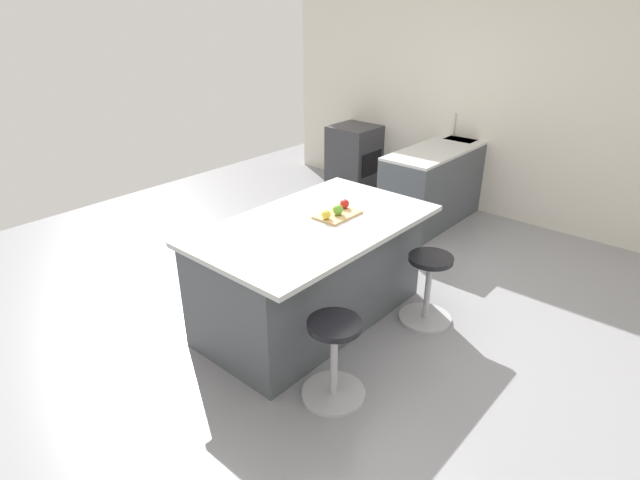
{
  "coord_description": "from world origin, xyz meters",
  "views": [
    {
      "loc": [
        3.1,
        2.51,
        2.48
      ],
      "look_at": [
        0.37,
        0.13,
        0.76
      ],
      "focal_mm": 28.98,
      "sensor_mm": 36.0,
      "label": 1
    }
  ],
  "objects_px": {
    "stool_middle": "(334,362)",
    "apple_red": "(345,204)",
    "stool_by_window": "(428,291)",
    "apple_green": "(338,210)",
    "apple_yellow": "(326,214)",
    "oven_range": "(354,156)",
    "kitchen_island": "(311,271)",
    "cutting_board": "(337,215)"
  },
  "relations": [
    {
      "from": "stool_by_window",
      "to": "apple_red",
      "type": "bearing_deg",
      "value": -69.19
    },
    {
      "from": "cutting_board",
      "to": "apple_red",
      "type": "height_order",
      "value": "apple_red"
    },
    {
      "from": "cutting_board",
      "to": "apple_green",
      "type": "xyz_separation_m",
      "value": [
        0.02,
        0.02,
        0.05
      ]
    },
    {
      "from": "stool_by_window",
      "to": "apple_green",
      "type": "height_order",
      "value": "apple_green"
    },
    {
      "from": "stool_middle",
      "to": "apple_red",
      "type": "height_order",
      "value": "apple_red"
    },
    {
      "from": "oven_range",
      "to": "apple_red",
      "type": "bearing_deg",
      "value": 35.92
    },
    {
      "from": "stool_by_window",
      "to": "oven_range",
      "type": "bearing_deg",
      "value": -132.19
    },
    {
      "from": "oven_range",
      "to": "stool_by_window",
      "type": "relative_size",
      "value": 1.43
    },
    {
      "from": "oven_range",
      "to": "cutting_board",
      "type": "bearing_deg",
      "value": 35.05
    },
    {
      "from": "stool_by_window",
      "to": "apple_red",
      "type": "height_order",
      "value": "apple_red"
    },
    {
      "from": "stool_by_window",
      "to": "apple_yellow",
      "type": "xyz_separation_m",
      "value": [
        0.53,
        -0.65,
        0.67
      ]
    },
    {
      "from": "stool_middle",
      "to": "stool_by_window",
      "type": "bearing_deg",
      "value": 180.0
    },
    {
      "from": "stool_middle",
      "to": "apple_green",
      "type": "height_order",
      "value": "apple_green"
    },
    {
      "from": "stool_middle",
      "to": "apple_green",
      "type": "xyz_separation_m",
      "value": [
        -0.81,
        -0.64,
        0.67
      ]
    },
    {
      "from": "apple_green",
      "to": "stool_by_window",
      "type": "bearing_deg",
      "value": 122.38
    },
    {
      "from": "oven_range",
      "to": "cutting_board",
      "type": "relative_size",
      "value": 2.39
    },
    {
      "from": "kitchen_island",
      "to": "apple_yellow",
      "type": "bearing_deg",
      "value": 127.96
    },
    {
      "from": "apple_yellow",
      "to": "stool_middle",
      "type": "bearing_deg",
      "value": 43.81
    },
    {
      "from": "apple_yellow",
      "to": "apple_red",
      "type": "bearing_deg",
      "value": -172.91
    },
    {
      "from": "apple_yellow",
      "to": "oven_range",
      "type": "bearing_deg",
      "value": -146.29
    },
    {
      "from": "kitchen_island",
      "to": "stool_by_window",
      "type": "relative_size",
      "value": 3.2
    },
    {
      "from": "kitchen_island",
      "to": "cutting_board",
      "type": "relative_size",
      "value": 5.34
    },
    {
      "from": "apple_red",
      "to": "oven_range",
      "type": "bearing_deg",
      "value": -144.08
    },
    {
      "from": "apple_red",
      "to": "apple_yellow",
      "type": "bearing_deg",
      "value": 7.09
    },
    {
      "from": "oven_range",
      "to": "kitchen_island",
      "type": "bearing_deg",
      "value": 31.69
    },
    {
      "from": "stool_middle",
      "to": "apple_green",
      "type": "bearing_deg",
      "value": -141.64
    },
    {
      "from": "kitchen_island",
      "to": "apple_green",
      "type": "height_order",
      "value": "apple_green"
    },
    {
      "from": "kitchen_island",
      "to": "stool_by_window",
      "type": "distance_m",
      "value": 0.98
    },
    {
      "from": "stool_by_window",
      "to": "apple_green",
      "type": "bearing_deg",
      "value": -57.62
    },
    {
      "from": "cutting_board",
      "to": "apple_green",
      "type": "relative_size",
      "value": 4.2
    },
    {
      "from": "apple_green",
      "to": "apple_red",
      "type": "xyz_separation_m",
      "value": [
        -0.14,
        -0.05,
        -0.0
      ]
    },
    {
      "from": "cutting_board",
      "to": "apple_green",
      "type": "distance_m",
      "value": 0.06
    },
    {
      "from": "stool_by_window",
      "to": "apple_yellow",
      "type": "bearing_deg",
      "value": -50.85
    },
    {
      "from": "stool_middle",
      "to": "cutting_board",
      "type": "relative_size",
      "value": 1.67
    },
    {
      "from": "stool_by_window",
      "to": "stool_middle",
      "type": "bearing_deg",
      "value": 0.0
    },
    {
      "from": "apple_yellow",
      "to": "apple_green",
      "type": "distance_m",
      "value": 0.13
    },
    {
      "from": "kitchen_island",
      "to": "apple_green",
      "type": "xyz_separation_m",
      "value": [
        -0.2,
        0.11,
        0.51
      ]
    },
    {
      "from": "oven_range",
      "to": "apple_red",
      "type": "height_order",
      "value": "apple_red"
    },
    {
      "from": "stool_middle",
      "to": "cutting_board",
      "type": "xyz_separation_m",
      "value": [
        -0.82,
        -0.65,
        0.62
      ]
    },
    {
      "from": "apple_yellow",
      "to": "kitchen_island",
      "type": "bearing_deg",
      "value": -52.04
    },
    {
      "from": "kitchen_island",
      "to": "apple_green",
      "type": "bearing_deg",
      "value": 151.35
    },
    {
      "from": "kitchen_island",
      "to": "cutting_board",
      "type": "bearing_deg",
      "value": 156.77
    }
  ]
}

